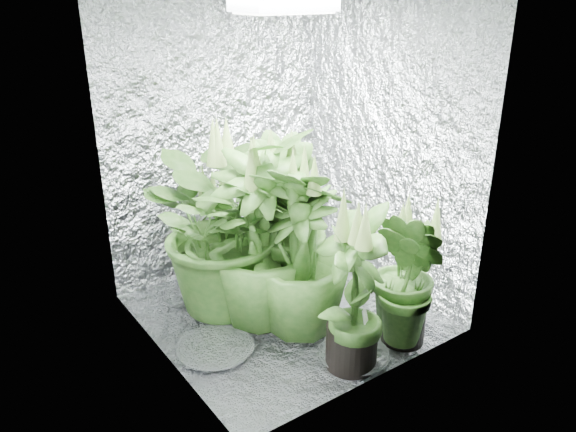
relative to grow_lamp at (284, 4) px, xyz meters
The scene contains 13 objects.
ground 1.83m from the grow_lamp, ahead, with size 1.60×1.60×0.00m, color silver.
walls 0.83m from the grow_lamp, ahead, with size 1.62×1.62×2.00m.
grow_lamp is the anchor object (origin of this frame).
plant_a 1.30m from the grow_lamp, 134.42° to the left, with size 1.27×1.27×1.22m.
plant_b 1.59m from the grow_lamp, 98.43° to the left, with size 0.51×0.51×0.84m.
plant_c 1.30m from the grow_lamp, 61.25° to the left, with size 0.72×0.72×1.15m.
plant_d 1.33m from the grow_lamp, 97.87° to the right, with size 0.80×0.80×1.11m.
plant_e 1.42m from the grow_lamp, 71.44° to the left, with size 0.80×0.80×0.98m.
plant_f 1.51m from the grow_lamp, 90.98° to the right, with size 0.59×0.59×1.00m.
plant_g 1.60m from the grow_lamp, 58.91° to the right, with size 0.52×0.52×0.89m.
plant_h 1.30m from the grow_lamp, behind, with size 0.80×0.80×1.16m.
circulation_fan 1.89m from the grow_lamp, 45.16° to the left, with size 0.16×0.29×0.34m.
plant_label 1.67m from the grow_lamp, 85.87° to the right, with size 0.05×0.01×0.08m, color white.
Camera 1 is at (-1.75, -2.50, 1.91)m, focal length 35.00 mm.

